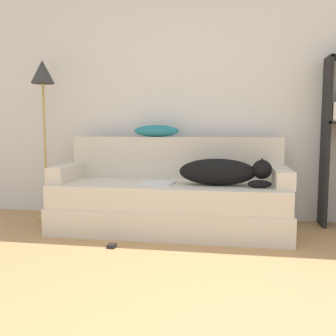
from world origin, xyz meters
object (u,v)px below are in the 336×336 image
at_px(couch, 170,207).
at_px(power_adapter, 112,246).
at_px(floor_lamp, 43,88).
at_px(dog, 223,172).
at_px(laptop, 158,183).
at_px(throw_pillow, 156,131).

distance_m(couch, power_adapter, 0.73).
bearing_deg(couch, floor_lamp, 169.48).
height_order(dog, floor_lamp, floor_lamp).
bearing_deg(couch, power_adapter, -122.53).
height_order(laptop, throw_pillow, throw_pillow).
distance_m(dog, power_adapter, 1.16).
bearing_deg(floor_lamp, power_adapter, -40.38).
bearing_deg(power_adapter, dog, 31.07).
bearing_deg(throw_pillow, laptop, -77.49).
bearing_deg(dog, floor_lamp, 170.26).
distance_m(couch, throw_pillow, 0.82).
xyz_separation_m(dog, laptop, (-0.59, -0.02, -0.11)).
bearing_deg(throw_pillow, dog, -31.60).
xyz_separation_m(couch, laptop, (-0.10, -0.09, 0.24)).
height_order(dog, throw_pillow, throw_pillow).
relative_size(couch, power_adapter, 32.58).
distance_m(couch, dog, 0.61).
distance_m(floor_lamp, power_adapter, 1.88).
bearing_deg(laptop, dog, 9.92).
xyz_separation_m(throw_pillow, power_adapter, (-0.18, -0.95, -0.91)).
height_order(laptop, power_adapter, laptop).
xyz_separation_m(dog, throw_pillow, (-0.69, 0.42, 0.36)).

